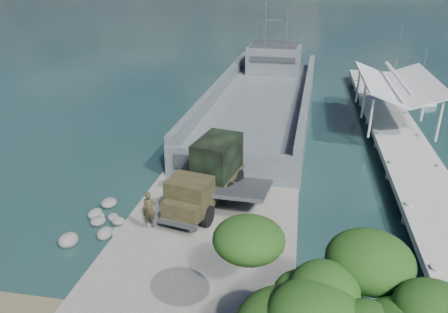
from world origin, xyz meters
TOP-DOWN VIEW (x-y plane):
  - ground at (0.00, 0.00)m, footprint 1400.00×1400.00m
  - boat_ramp at (0.00, -1.00)m, footprint 10.00×18.00m
  - shoreline_rocks at (-6.20, 0.50)m, footprint 3.20×5.60m
  - pier at (13.00, 18.77)m, footprint 6.40×44.00m
  - landing_craft at (0.88, 23.04)m, footprint 10.89×38.23m
  - military_truck at (-0.61, 3.90)m, footprint 3.93×8.14m
  - soldier at (-3.14, -0.13)m, footprint 0.79×0.58m
  - sailboat_near at (17.96, 31.01)m, footprint 3.08×5.09m
  - sailboat_far at (16.55, 38.64)m, footprint 2.41×6.30m
  - overhang_tree at (5.82, -9.14)m, footprint 7.05×6.49m

SIDE VIEW (x-z plane):
  - ground at x=0.00m, z-range 0.00..0.00m
  - shoreline_rocks at x=-6.20m, z-range -0.45..0.45m
  - boat_ramp at x=0.00m, z-range 0.00..0.50m
  - sailboat_near at x=17.96m, z-range -2.67..3.30m
  - sailboat_far at x=16.55m, z-range -3.34..4.14m
  - landing_craft at x=0.88m, z-range -4.71..6.55m
  - soldier at x=-3.14m, z-range 0.50..2.49m
  - pier at x=13.00m, z-range -1.45..4.65m
  - military_truck at x=-0.61m, z-range 0.49..4.12m
  - overhang_tree at x=5.82m, z-range 1.93..8.33m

